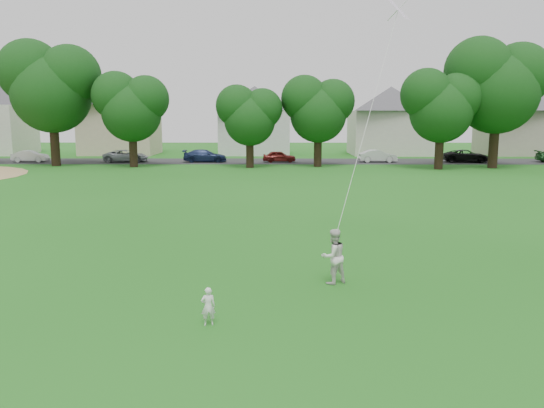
{
  "coord_description": "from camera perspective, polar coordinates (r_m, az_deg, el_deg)",
  "views": [
    {
      "loc": [
        2.51,
        -11.43,
        4.54
      ],
      "look_at": [
        2.41,
        2.0,
        2.3
      ],
      "focal_mm": 35.0,
      "sensor_mm": 36.0,
      "label": 1
    }
  ],
  "objects": [
    {
      "name": "ground",
      "position": [
        12.55,
        -11.37,
        -11.93
      ],
      "size": [
        160.0,
        160.0,
        0.0
      ],
      "primitive_type": "plane",
      "color": "#1A5814",
      "rests_on": "ground"
    },
    {
      "name": "street",
      "position": [
        53.68,
        -2.26,
        4.62
      ],
      "size": [
        90.0,
        7.0,
        0.01
      ],
      "primitive_type": "cube",
      "color": "#2D2D30",
      "rests_on": "ground"
    },
    {
      "name": "toddler",
      "position": [
        11.85,
        -6.88,
        -10.88
      ],
      "size": [
        0.35,
        0.27,
        0.87
      ],
      "primitive_type": "imported",
      "rotation": [
        0.0,
        0.0,
        3.37
      ],
      "color": "silver",
      "rests_on": "ground"
    },
    {
      "name": "older_boy",
      "position": [
        14.59,
        6.62,
        -5.61
      ],
      "size": [
        0.92,
        0.86,
        1.52
      ],
      "primitive_type": "imported",
      "rotation": [
        0.0,
        0.0,
        3.63
      ],
      "color": "silver",
      "rests_on": "ground"
    },
    {
      "name": "kite",
      "position": [
        16.43,
        10.42,
        9.39
      ],
      "size": [
        1.77,
        2.76,
        8.56
      ],
      "color": "white",
      "rests_on": "ground"
    },
    {
      "name": "tree_row",
      "position": [
        47.76,
        -0.14,
        11.93
      ],
      "size": [
        83.11,
        9.06,
        11.61
      ],
      "color": "black",
      "rests_on": "ground"
    },
    {
      "name": "parked_cars",
      "position": [
        52.65,
        3.51,
        5.17
      ],
      "size": [
        71.09,
        2.6,
        1.24
      ],
      "color": "black",
      "rests_on": "ground"
    },
    {
      "name": "house_row",
      "position": [
        63.49,
        -2.12,
        9.95
      ],
      "size": [
        77.86,
        14.11,
        10.58
      ],
      "color": "silver",
      "rests_on": "ground"
    }
  ]
}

